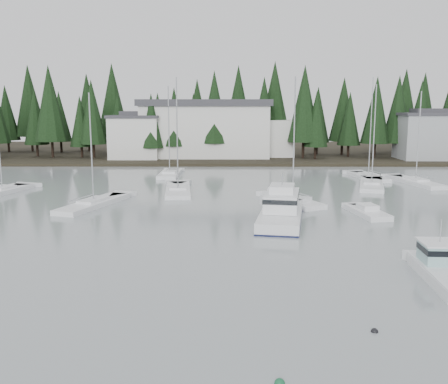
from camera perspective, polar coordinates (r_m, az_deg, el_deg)
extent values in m
cube|color=black|center=(111.81, 0.76, 4.57)|extent=(240.00, 54.00, 1.00)
cube|color=silver|center=(95.08, -10.12, 6.07)|extent=(9.00, 7.00, 7.50)
cube|color=#38383D|center=(94.92, -10.19, 8.48)|extent=(9.54, 7.42, 0.50)
cube|color=#38383D|center=(94.91, -10.20, 8.84)|extent=(4.95, 3.85, 0.80)
cube|color=#999EA0|center=(99.60, 22.16, 5.81)|extent=(10.00, 8.00, 8.00)
cube|color=#38383D|center=(99.45, 22.32, 8.25)|extent=(10.60, 8.48, 0.50)
cube|color=#38383D|center=(99.45, 22.34, 8.59)|extent=(5.50, 4.40, 0.80)
cube|color=silver|center=(96.54, -2.15, 7.01)|extent=(24.00, 10.00, 10.00)
cube|color=#38383D|center=(96.43, -2.17, 10.15)|extent=(25.00, 11.00, 1.20)
cube|color=silver|center=(98.85, 4.91, 6.17)|extent=(10.00, 8.00, 7.00)
cube|color=white|center=(45.08, 6.54, -3.11)|extent=(5.44, 11.88, 1.66)
cube|color=#0E1334|center=(45.11, 6.54, -3.26)|extent=(5.48, 11.94, 0.23)
cube|color=white|center=(45.31, 6.63, -0.96)|extent=(3.87, 6.36, 1.51)
cube|color=black|center=(45.25, 6.64, -0.51)|extent=(3.95, 6.43, 0.42)
cube|color=white|center=(45.12, 6.65, 0.40)|extent=(2.60, 3.29, 0.68)
cylinder|color=#A5A8AD|center=(45.00, 6.67, 1.45)|extent=(0.10, 0.10, 1.14)
cube|color=white|center=(32.42, 24.06, -9.21)|extent=(2.85, 7.17, 1.15)
cube|color=white|center=(32.23, 24.13, -8.17)|extent=(2.79, 7.03, 0.11)
cube|color=#8FBCBC|center=(33.32, 23.36, -6.43)|extent=(2.13, 2.22, 1.23)
cube|color=white|center=(33.15, 23.44, -5.33)|extent=(2.40, 2.52, 0.11)
cube|color=black|center=(33.26, 23.39, -6.02)|extent=(2.19, 2.26, 0.35)
cylinder|color=#A5A8AD|center=(32.98, 23.52, -4.07)|extent=(0.08, 0.08, 1.41)
cube|color=white|center=(65.01, -23.99, -0.09)|extent=(4.94, 8.51, 1.05)
cube|color=white|center=(64.91, -24.03, 0.47)|extent=(2.71, 3.17, 0.30)
cube|color=white|center=(73.93, 16.16, 1.47)|extent=(4.06, 9.27, 1.05)
cube|color=white|center=(73.85, 16.18, 1.97)|extent=(2.37, 3.30, 0.30)
cylinder|color=#A5A8AD|center=(73.28, 16.43, 7.15)|extent=(0.14, 0.14, 13.60)
cube|color=white|center=(66.60, 16.49, 0.58)|extent=(5.50, 10.86, 1.05)
cube|color=white|center=(66.51, 16.52, 1.13)|extent=(2.84, 3.96, 0.30)
cylinder|color=#A5A8AD|center=(65.91, 16.78, 6.32)|extent=(0.14, 0.14, 12.32)
cube|color=white|center=(53.56, 7.83, -1.28)|extent=(6.09, 9.16, 1.05)
cube|color=white|center=(53.45, 7.85, -0.60)|extent=(2.93, 3.51, 0.30)
cylinder|color=#A5A8AD|center=(52.69, 8.01, 6.07)|extent=(0.14, 0.14, 12.68)
cube|color=white|center=(74.37, -6.22, 1.85)|extent=(2.93, 8.77, 1.05)
cube|color=white|center=(74.28, -6.23, 2.34)|extent=(2.00, 3.00, 0.30)
cylinder|color=#A5A8AD|center=(73.74, -6.32, 7.09)|extent=(0.14, 0.14, 12.56)
cube|color=white|center=(60.08, -5.27, -0.02)|extent=(3.78, 10.88, 1.05)
cube|color=white|center=(59.98, -5.28, 0.58)|extent=(2.31, 3.79, 0.30)
cylinder|color=#A5A8AD|center=(59.30, -5.38, 6.68)|extent=(0.14, 0.14, 12.99)
cube|color=white|center=(53.22, -14.65, -1.58)|extent=(5.72, 11.05, 1.05)
cube|color=white|center=(53.10, -14.68, -0.90)|extent=(2.82, 4.04, 0.30)
cylinder|color=#A5A8AD|center=(52.40, -14.93, 4.90)|extent=(0.14, 0.14, 11.01)
cube|color=white|center=(70.94, 21.04, 0.87)|extent=(4.65, 11.07, 1.05)
cube|color=white|center=(70.85, 21.07, 1.38)|extent=(2.50, 3.95, 0.30)
cylinder|color=#A5A8AD|center=(70.31, 21.35, 5.96)|extent=(0.14, 0.14, 11.58)
cube|color=white|center=(49.21, 16.04, -2.47)|extent=(3.19, 6.48, 0.90)
cube|color=white|center=(49.07, 16.08, -1.67)|extent=(1.80, 2.20, 0.55)
sphere|color=#145933|center=(19.94, 6.38, -20.94)|extent=(0.40, 0.40, 0.40)
sphere|color=black|center=(24.62, 16.82, -15.05)|extent=(0.35, 0.35, 0.35)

